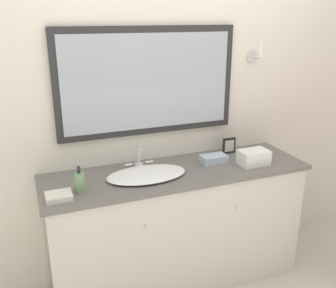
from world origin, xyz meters
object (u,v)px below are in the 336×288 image
(sink_basin, at_px, (146,174))
(picture_frame, at_px, (229,146))
(appliance_box, at_px, (254,158))
(soap_bottle, at_px, (80,182))

(sink_basin, height_order, picture_frame, sink_basin)
(appliance_box, bearing_deg, sink_basin, 173.96)
(picture_frame, bearing_deg, soap_bottle, -167.60)
(soap_bottle, bearing_deg, picture_frame, 12.40)
(picture_frame, bearing_deg, appliance_box, -80.28)
(sink_basin, bearing_deg, soap_bottle, -170.65)
(soap_bottle, height_order, picture_frame, soap_bottle)
(sink_basin, xyz_separation_m, picture_frame, (0.73, 0.19, 0.04))
(appliance_box, distance_m, picture_frame, 0.27)
(soap_bottle, bearing_deg, appliance_box, -0.42)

